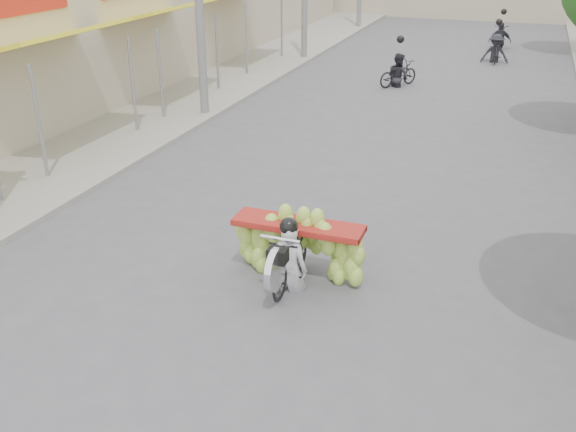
{
  "coord_description": "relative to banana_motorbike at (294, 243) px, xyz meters",
  "views": [
    {
      "loc": [
        3.11,
        -4.29,
        5.18
      ],
      "look_at": [
        0.08,
        4.02,
        1.1
      ],
      "focal_mm": 40.0,
      "sensor_mm": 36.0,
      "label": 1
    }
  ],
  "objects": [
    {
      "name": "bg_motorbike_c",
      "position": [
        1.82,
        22.38,
        0.12
      ],
      "size": [
        0.99,
        1.67,
        1.95
      ],
      "color": "black",
      "rests_on": "ground"
    },
    {
      "name": "bg_motorbike_b",
      "position": [
        1.81,
        19.01,
        0.17
      ],
      "size": [
        1.1,
        1.79,
        1.95
      ],
      "color": "black",
      "rests_on": "ground"
    },
    {
      "name": "sidewalk_left",
      "position": [
        -7.18,
        11.0,
        -0.61
      ],
      "size": [
        4.0,
        60.0,
        0.12
      ],
      "primitive_type": "cube",
      "color": "gray",
      "rests_on": "ground"
    },
    {
      "name": "banana_motorbike",
      "position": [
        0.0,
        0.0,
        0.0
      ],
      "size": [
        2.2,
        1.77,
        1.97
      ],
      "color": "black",
      "rests_on": "ground"
    },
    {
      "name": "bg_motorbike_a",
      "position": [
        -1.05,
        13.66,
        0.08
      ],
      "size": [
        1.35,
        1.59,
        1.95
      ],
      "color": "black",
      "rests_on": "ground"
    }
  ]
}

